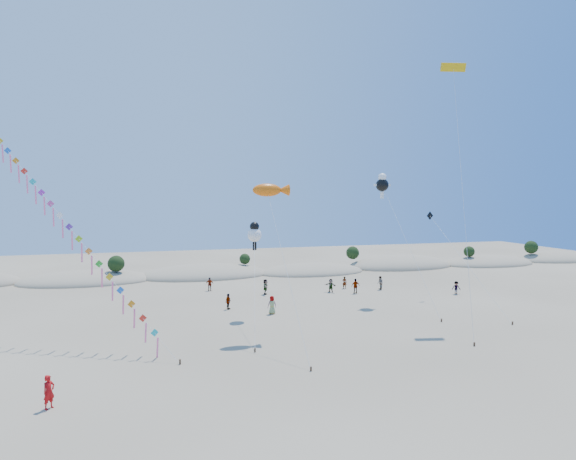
{
  "coord_description": "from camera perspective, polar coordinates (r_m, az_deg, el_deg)",
  "views": [
    {
      "loc": [
        -7.08,
        -24.94,
        11.45
      ],
      "look_at": [
        3.88,
        14.0,
        8.68
      ],
      "focal_mm": 30.0,
      "sensor_mm": 36.0,
      "label": 1
    }
  ],
  "objects": [
    {
      "name": "ground",
      "position": [
        28.34,
        0.13,
        -19.91
      ],
      "size": [
        160.0,
        160.0,
        0.0
      ],
      "primitive_type": "plane",
      "color": "#7C6E56",
      "rests_on": "ground"
    },
    {
      "name": "dune_ridge",
      "position": [
        71.46,
        -9.01,
        -5.26
      ],
      "size": [
        145.3,
        11.49,
        5.57
      ],
      "color": "gray",
      "rests_on": "ground"
    },
    {
      "name": "kite_train",
      "position": [
        46.15,
        -28.67,
        5.86
      ],
      "size": [
        22.86,
        22.67,
        25.99
      ],
      "color": "#3F2D1E",
      "rests_on": "ground"
    },
    {
      "name": "fish_kite",
      "position": [
        40.38,
        -2.02,
        4.72
      ],
      "size": [
        3.11,
        10.44,
        12.6
      ],
      "color": "#3F2D1E",
      "rests_on": "ground"
    },
    {
      "name": "cartoon_kite_low",
      "position": [
        46.15,
        -3.99,
        -0.4
      ],
      "size": [
        2.99,
        11.61,
        9.11
      ],
      "color": "#3F2D1E",
      "rests_on": "ground"
    },
    {
      "name": "cartoon_kite_high",
      "position": [
        53.95,
        11.11,
        5.39
      ],
      "size": [
        2.13,
        10.87,
        14.08
      ],
      "color": "#3F2D1E",
      "rests_on": "ground"
    },
    {
      "name": "parafoil_kite",
      "position": [
        50.75,
        19.02,
        17.34
      ],
      "size": [
        5.56,
        10.39,
        24.29
      ],
      "color": "#3F2D1E",
      "rests_on": "ground"
    },
    {
      "name": "dark_kite",
      "position": [
        54.75,
        18.58,
        -1.26
      ],
      "size": [
        0.97,
        13.58,
        9.83
      ],
      "color": "#3F2D1E",
      "rests_on": "ground"
    },
    {
      "name": "flyer_foreground",
      "position": [
        30.34,
        -26.48,
        -16.8
      ],
      "size": [
        0.78,
        0.8,
        1.85
      ],
      "primitive_type": "imported",
      "rotation": [
        0.0,
        0.0,
        0.82
      ],
      "color": "#B30E10",
      "rests_on": "ground"
    },
    {
      "name": "beachgoers",
      "position": [
        56.37,
        3.54,
        -6.94
      ],
      "size": [
        28.91,
        13.96,
        1.78
      ],
      "color": "slate",
      "rests_on": "ground"
    }
  ]
}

